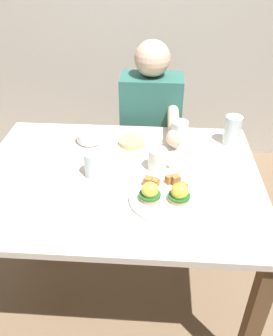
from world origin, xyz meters
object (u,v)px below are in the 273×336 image
Objects in this scene: fruit_bowl at (89,137)px; diner_person at (151,128)px; water_glass_far at (94,166)px; coffee_mug at (158,159)px; side_plate at (132,144)px; fork at (23,175)px; water_glass_extra at (232,132)px; dining_table at (119,195)px; water_glass_near at (179,136)px; eggs_benedict_plate at (165,195)px.

fruit_bowl is 0.46m from diner_person.
fruit_bowl is at bearing 104.36° from water_glass_far.
fruit_bowl is at bearing 148.32° from coffee_mug.
side_plate is at bearing -103.10° from diner_person.
side_plate is (-0.13, 0.18, -0.04)m from coffee_mug.
coffee_mug is 0.58m from fork.
fruit_bowl is 0.69m from water_glass_extra.
diner_person is at bearing 50.29° from fork.
water_glass_near is at bearing 44.79° from dining_table.
water_glass_near is at bearing 64.14° from coffee_mug.
coffee_mug is 0.22m from side_plate.
water_glass_far is (-0.10, -0.01, 0.15)m from dining_table.
eggs_benedict_plate is 0.43m from side_plate.
water_glass_far reaches higher than side_plate.
water_glass_near is 0.65× the size of side_plate.
water_glass_extra is 0.51m from diner_person.
water_glass_near reaches higher than fork.
fruit_bowl is at bearing 130.96° from eggs_benedict_plate.
water_glass_far is at bearing -165.79° from coffee_mug.
water_glass_far is 0.69m from water_glass_extra.
water_glass_extra reaches higher than water_glass_near.
eggs_benedict_plate is at bearing -26.52° from water_glass_far.
dining_table is 0.34m from fruit_bowl.
eggs_benedict_plate is 2.43× the size of water_glass_far.
diner_person is (0.52, 0.63, -0.09)m from fork.
diner_person is (0.12, 0.60, 0.02)m from dining_table.
coffee_mug is at bearing -31.68° from fruit_bowl.
fruit_bowl is 0.86× the size of water_glass_extra.
dining_table is at bearing 141.89° from eggs_benedict_plate.
eggs_benedict_plate is 2.09× the size of water_glass_near.
diner_person is (0.22, 0.61, -0.14)m from water_glass_far.
dining_table is 8.81× the size of fork.
fruit_bowl is 0.28m from water_glass_far.
coffee_mug is (0.16, 0.06, 0.16)m from dining_table.
water_glass_far is at bearing -143.59° from water_glass_near.
eggs_benedict_plate is 2.42× the size of coffee_mug.
water_glass_near is 0.40m from diner_person.
water_glass_extra is (0.32, 0.46, 0.03)m from eggs_benedict_plate.
coffee_mug is at bearing 8.98° from fork.
side_plate is (0.21, -0.02, -0.02)m from fruit_bowl.
water_glass_far reaches higher than fork.
water_glass_near reaches higher than eggs_benedict_plate.
coffee_mug is 1.01× the size of water_glass_far.
dining_table is at bearing -101.42° from diner_person.
coffee_mug reaches higher than side_plate.
diner_person reaches higher than water_glass_extra.
water_glass_extra reaches higher than fork.
fruit_bowl reaches higher than side_plate.
eggs_benedict_plate is at bearing -11.76° from fork.
water_glass_far is 0.55× the size of side_plate.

